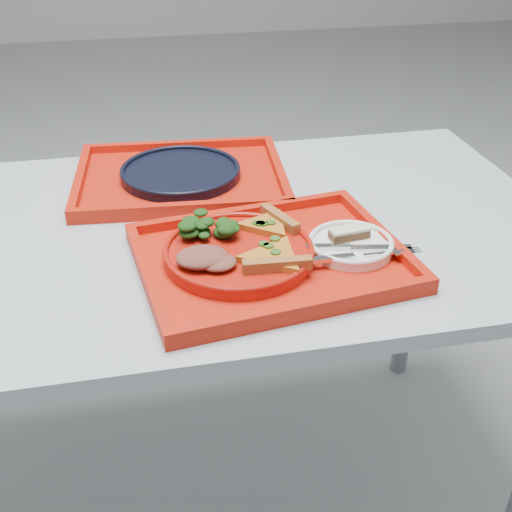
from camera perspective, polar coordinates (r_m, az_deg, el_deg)
name	(u,v)px	position (r m, az deg, el deg)	size (l,w,h in m)	color
ground	(178,490)	(1.73, -6.94, -19.94)	(10.00, 10.00, 0.00)	gray
table	(156,264)	(1.28, -8.86, -0.67)	(1.60, 0.80, 0.75)	#99A0AB
tray_main	(271,261)	(1.12, 1.33, -0.47)	(0.45, 0.35, 0.01)	#B91909
tray_far	(181,179)	(1.43, -6.69, 6.78)	(0.45, 0.35, 0.01)	#B91909
dinner_plate	(239,254)	(1.11, -1.54, 0.15)	(0.26, 0.26, 0.02)	#AF160B
side_plate	(351,246)	(1.15, 8.41, 0.85)	(0.15, 0.15, 0.01)	white
navy_plate	(181,173)	(1.42, -6.72, 7.30)	(0.26, 0.26, 0.02)	black
pizza_slice_a	(274,255)	(1.07, 1.61, 0.13)	(0.13, 0.11, 0.02)	gold
pizza_slice_b	(267,223)	(1.17, 0.98, 2.95)	(0.12, 0.10, 0.02)	gold
salad_heap	(208,223)	(1.15, -4.27, 2.98)	(0.09, 0.08, 0.04)	black
meat_portion	(202,257)	(1.06, -4.83, -0.11)	(0.09, 0.07, 0.03)	brown
dessert_bar	(349,233)	(1.16, 8.29, 2.04)	(0.07, 0.04, 0.02)	#4D2D19
knife	(359,247)	(1.13, 9.12, 0.83)	(0.18, 0.02, 0.01)	silver
fork	(362,255)	(1.11, 9.44, 0.09)	(0.18, 0.02, 0.01)	silver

